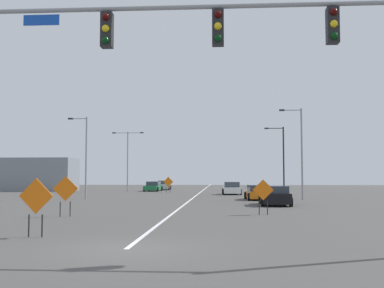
{
  "coord_description": "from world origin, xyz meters",
  "views": [
    {
      "loc": [
        2.78,
        -13.41,
        2.12
      ],
      "look_at": [
        0.05,
        28.57,
        4.97
      ],
      "focal_mm": 43.63,
      "sensor_mm": 36.0,
      "label": 1
    }
  ],
  "objects": [
    {
      "name": "construction_sign_median_near",
      "position": [
        -5.33,
        10.32,
        1.33
      ],
      "size": [
        1.27,
        0.3,
        2.09
      ],
      "color": "orange",
      "rests_on": "ground"
    },
    {
      "name": "street_lamp_far_right",
      "position": [
        -9.55,
        46.69,
        4.71
      ],
      "size": [
        4.13,
        0.24,
        7.85
      ],
      "color": "gray",
      "rests_on": "ground"
    },
    {
      "name": "construction_sign_right_shoulder",
      "position": [
        -3.67,
        2.43,
        1.29
      ],
      "size": [
        1.23,
        0.1,
        2.03
      ],
      "color": "orange",
      "rests_on": "ground"
    },
    {
      "name": "street_lamp_far_left",
      "position": [
        9.59,
        27.85,
        4.44
      ],
      "size": [
        2.0,
        0.24,
        8.03
      ],
      "color": "gray",
      "rests_on": "ground"
    },
    {
      "name": "car_orange_distant",
      "position": [
        5.89,
        27.8,
        0.62
      ],
      "size": [
        2.28,
        4.4,
        1.3
      ],
      "color": "orange",
      "rests_on": "ground"
    },
    {
      "name": "road_centre_stripe",
      "position": [
        0.0,
        50.8,
        0.0
      ],
      "size": [
        0.16,
        101.6,
        0.01
      ],
      "color": "white",
      "rests_on": "ground"
    },
    {
      "name": "ground",
      "position": [
        0.0,
        0.0,
        0.0
      ],
      "size": [
        182.88,
        182.88,
        0.0
      ],
      "primitive_type": "plane",
      "color": "#4C4947"
    },
    {
      "name": "street_lamp_near_right",
      "position": [
        -9.68,
        28.08,
        4.13
      ],
      "size": [
        1.8,
        0.24,
        7.45
      ],
      "color": "gray",
      "rests_on": "ground"
    },
    {
      "name": "roadside_building_west",
      "position": [
        -23.29,
        49.49,
        2.25
      ],
      "size": [
        11.43,
        5.16,
        4.51
      ],
      "color": "gray",
      "rests_on": "ground"
    },
    {
      "name": "car_black_far",
      "position": [
        6.52,
        20.42,
        0.67
      ],
      "size": [
        2.2,
        4.63,
        1.39
      ],
      "color": "black",
      "rests_on": "ground"
    },
    {
      "name": "car_green_mid",
      "position": [
        -6.61,
        49.73,
        0.61
      ],
      "size": [
        2.19,
        4.66,
        1.31
      ],
      "color": "#196B38",
      "rests_on": "ground"
    },
    {
      "name": "car_white_passing",
      "position": [
        3.8,
        39.08,
        0.66
      ],
      "size": [
        2.15,
        4.19,
        1.41
      ],
      "color": "white",
      "rests_on": "ground"
    },
    {
      "name": "traffic_signal_assembly",
      "position": [
        4.56,
        -0.02,
        5.8
      ],
      "size": [
        13.3,
        0.44,
        7.4
      ],
      "color": "gray",
      "rests_on": "ground"
    },
    {
      "name": "car_silver_near",
      "position": [
        -5.93,
        55.91,
        0.63
      ],
      "size": [
        2.06,
        4.61,
        1.36
      ],
      "color": "#B7BABF",
      "rests_on": "ground"
    },
    {
      "name": "street_lamp_mid_left",
      "position": [
        9.19,
        37.13,
        4.11
      ],
      "size": [
        2.09,
        0.24,
        7.36
      ],
      "color": "black",
      "rests_on": "ground"
    },
    {
      "name": "construction_sign_left_lane",
      "position": [
        -3.9,
        44.1,
        1.24
      ],
      "size": [
        1.24,
        0.25,
        1.96
      ],
      "color": "orange",
      "rests_on": "ground"
    },
    {
      "name": "construction_sign_right_lane",
      "position": [
        4.98,
        12.15,
        1.22
      ],
      "size": [
        1.13,
        0.14,
        1.91
      ],
      "color": "orange",
      "rests_on": "ground"
    }
  ]
}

